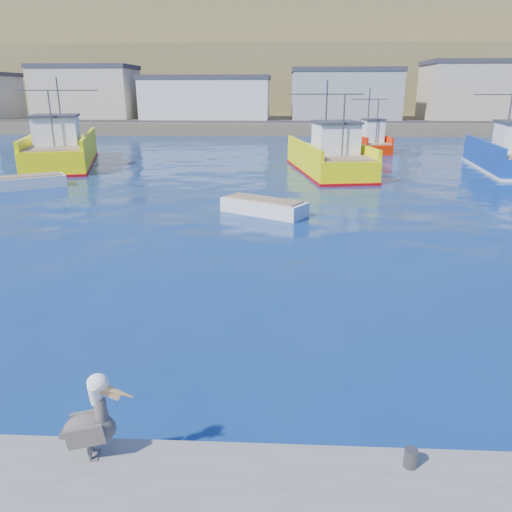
{
  "coord_description": "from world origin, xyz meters",
  "views": [
    {
      "loc": [
        1.01,
        -9.56,
        5.85
      ],
      "look_at": [
        0.33,
        3.93,
        1.31
      ],
      "focal_mm": 35.0,
      "sensor_mm": 36.0,
      "label": 1
    }
  ],
  "objects": [
    {
      "name": "ground",
      "position": [
        0.0,
        0.0,
        0.0
      ],
      "size": [
        260.0,
        260.0,
        0.0
      ],
      "primitive_type": "plane",
      "color": "navy",
      "rests_on": "ground"
    },
    {
      "name": "pelican",
      "position": [
        -1.76,
        -3.41,
        1.11
      ],
      "size": [
        1.15,
        0.59,
        1.42
      ],
      "color": "#595451",
      "rests_on": "dock"
    },
    {
      "name": "trawler_yellow_b",
      "position": [
        4.5,
        27.38,
        1.06
      ],
      "size": [
        5.94,
        12.17,
        6.56
      ],
      "color": "#F5F105",
      "rests_on": "ground"
    },
    {
      "name": "dock_bollards",
      "position": [
        0.6,
        -3.4,
        0.65
      ],
      "size": [
        36.2,
        0.2,
        0.3
      ],
      "color": "#4C4C4C",
      "rests_on": "dock"
    },
    {
      "name": "skiff_mid",
      "position": [
        0.19,
        14.38,
        0.3
      ],
      "size": [
        4.42,
        3.5,
        0.93
      ],
      "color": "silver",
      "rests_on": "ground"
    },
    {
      "name": "trawler_blue",
      "position": [
        18.09,
        29.2,
        1.04
      ],
      "size": [
        5.43,
        11.68,
        6.52
      ],
      "color": "#10379A",
      "rests_on": "ground"
    },
    {
      "name": "boat_orange",
      "position": [
        9.64,
        40.81,
        0.97
      ],
      "size": [
        3.67,
        7.14,
        5.89
      ],
      "color": "red",
      "rests_on": "ground"
    },
    {
      "name": "skiff_left",
      "position": [
        -14.69,
        20.46,
        0.3
      ],
      "size": [
        4.47,
        3.68,
        0.95
      ],
      "color": "silver",
      "rests_on": "ground"
    },
    {
      "name": "far_shore",
      "position": [
        0.0,
        109.2,
        8.98
      ],
      "size": [
        200.0,
        81.0,
        24.0
      ],
      "color": "brown",
      "rests_on": "ground"
    },
    {
      "name": "trawler_yellow_a",
      "position": [
        -16.65,
        30.35,
        1.17
      ],
      "size": [
        8.24,
        14.37,
        6.81
      ],
      "color": "#F5F105",
      "rests_on": "ground"
    }
  ]
}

